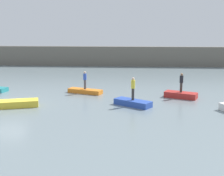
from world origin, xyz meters
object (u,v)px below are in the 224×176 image
Objects in this scene: rowboat_red at (181,95)px; person_yellow_shirt at (133,87)px; rowboat_yellow at (14,104)px; rowboat_orange at (85,91)px; person_blue_shirt at (85,79)px; rowboat_blue at (133,103)px; person_dark_shirt at (181,82)px.

rowboat_red is 1.53× the size of person_yellow_shirt.
rowboat_yellow is 7.27m from rowboat_orange.
person_blue_shirt is at bearing 135.59° from person_yellow_shirt.
person_blue_shirt is at bearing 31.62° from rowboat_yellow.
rowboat_orange is 1.96× the size of person_blue_shirt.
rowboat_red is 1.64× the size of person_blue_shirt.
rowboat_red reaches higher than rowboat_blue.
rowboat_blue is (4.54, -4.45, 0.04)m from rowboat_orange.
rowboat_blue is 6.45m from person_blue_shirt.
rowboat_red is at bearing 35.85° from person_yellow_shirt.
person_dark_shirt is at bearing -8.78° from person_blue_shirt.
rowboat_blue is 1.26m from person_yellow_shirt.
person_yellow_shirt is (-4.27, -3.09, 0.03)m from person_dark_shirt.
person_dark_shirt is at bearing 35.85° from person_yellow_shirt.
person_dark_shirt is 1.00× the size of person_blue_shirt.
person_dark_shirt is (13.63, 4.08, 1.20)m from rowboat_yellow.
person_blue_shirt is at bearing -114.18° from rowboat_orange.
rowboat_orange is 6.49m from person_yellow_shirt.
rowboat_yellow is 7.35m from person_blue_shirt.
person_yellow_shirt is 1.07× the size of person_blue_shirt.
rowboat_blue reaches higher than rowboat_orange.
rowboat_orange is at bearing 31.62° from rowboat_yellow.
rowboat_yellow is 9.41m from rowboat_blue.
rowboat_orange is 9.00m from person_dark_shirt.
person_dark_shirt reaches higher than rowboat_blue.
rowboat_yellow is at bearing -163.33° from person_dark_shirt.
rowboat_blue is 1.78× the size of person_dark_shirt.
rowboat_yellow is at bearing -173.93° from person_yellow_shirt.
rowboat_yellow is at bearing -110.71° from rowboat_orange.
person_yellow_shirt is (-4.27, -3.09, 1.24)m from rowboat_red.
rowboat_orange is at bearing 169.53° from rowboat_blue.
rowboat_red reaches higher than rowboat_orange.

